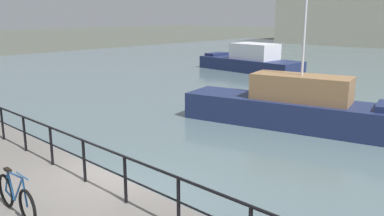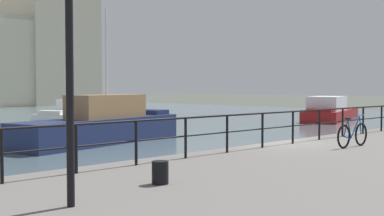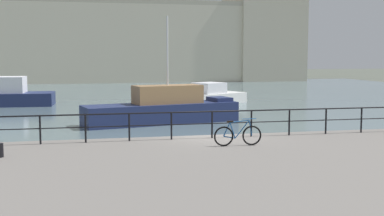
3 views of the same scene
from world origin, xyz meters
name	(u,v)px [view 1 (image 1 of 3)]	position (x,y,z in m)	size (l,w,h in m)	color
ground_plane	(114,202)	(0.00, 0.00, 0.00)	(240.00, 240.00, 0.00)	#4C5147
moored_blue_motorboat	(250,61)	(-11.90, 22.50, 0.87)	(9.22, 3.42, 2.34)	navy
moored_white_yacht	(294,107)	(-0.35, 9.61, 0.86)	(9.60, 4.31, 6.33)	navy
quay_railing	(103,161)	(0.75, -0.75, 1.53)	(24.42, 0.07, 1.08)	black
parked_bicycle	(16,197)	(0.41, -2.60, 1.18)	(1.77, 0.10, 0.98)	black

